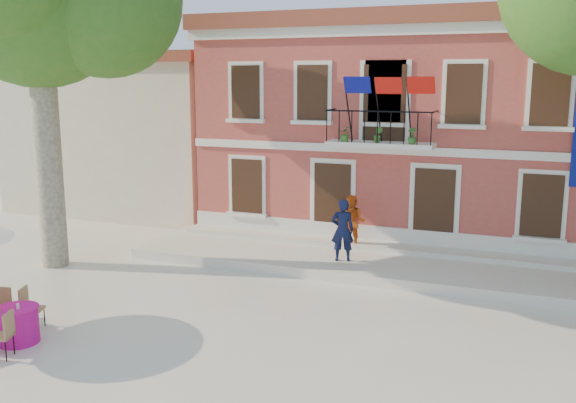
# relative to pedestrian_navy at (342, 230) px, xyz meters

# --- Properties ---
(ground) EXTENTS (90.00, 90.00, 0.00)m
(ground) POSITION_rel_pedestrian_navy_xyz_m (-1.37, -3.88, -1.20)
(ground) COLOR beige
(ground) RESTS_ON ground
(main_building) EXTENTS (13.50, 9.59, 7.50)m
(main_building) POSITION_rel_pedestrian_navy_xyz_m (0.63, 6.11, 2.58)
(main_building) COLOR #AF4F3F
(main_building) RESTS_ON ground
(neighbor_west) EXTENTS (9.40, 9.40, 6.40)m
(neighbor_west) POSITION_rel_pedestrian_navy_xyz_m (-10.87, 7.12, 2.02)
(neighbor_west) COLOR beige
(neighbor_west) RESTS_ON ground
(terrace) EXTENTS (14.00, 3.40, 0.30)m
(terrace) POSITION_rel_pedestrian_navy_xyz_m (0.63, 0.52, -1.05)
(terrace) COLOR silver
(terrace) RESTS_ON ground
(pedestrian_navy) EXTENTS (0.76, 0.63, 1.80)m
(pedestrian_navy) POSITION_rel_pedestrian_navy_xyz_m (0.00, 0.00, 0.00)
(pedestrian_navy) COLOR #101738
(pedestrian_navy) RESTS_ON terrace
(pedestrian_orange) EXTENTS (0.84, 0.67, 1.67)m
(pedestrian_orange) POSITION_rel_pedestrian_navy_xyz_m (-0.08, 1.33, -0.06)
(pedestrian_orange) COLOR #D95919
(pedestrian_orange) RESTS_ON terrace
(cafe_table_0) EXTENTS (1.04, 1.95, 0.95)m
(cafe_table_0) POSITION_rel_pedestrian_navy_xyz_m (-4.82, -7.39, -0.78)
(cafe_table_0) COLOR #EB168F
(cafe_table_0) RESTS_ON ground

